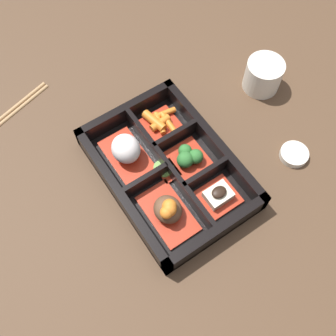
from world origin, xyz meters
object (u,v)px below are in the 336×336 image
bowl_rice (126,150)px  tea_cup (263,75)px  chopsticks (3,118)px  sauce_dish (294,154)px

bowl_rice → tea_cup: size_ratio=1.51×
chopsticks → tea_cup: bearing=-114.8°
bowl_rice → tea_cup: bearing=-90.6°
tea_cup → chopsticks: size_ratio=0.34×
bowl_rice → chopsticks: bearing=35.9°
bowl_rice → sauce_dish: 0.29m
bowl_rice → sauce_dish: (-0.15, -0.24, -0.03)m
bowl_rice → sauce_dish: bowl_rice is taller
chopsticks → sauce_dish: bearing=-132.4°
bowl_rice → sauce_dish: size_ratio=2.12×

